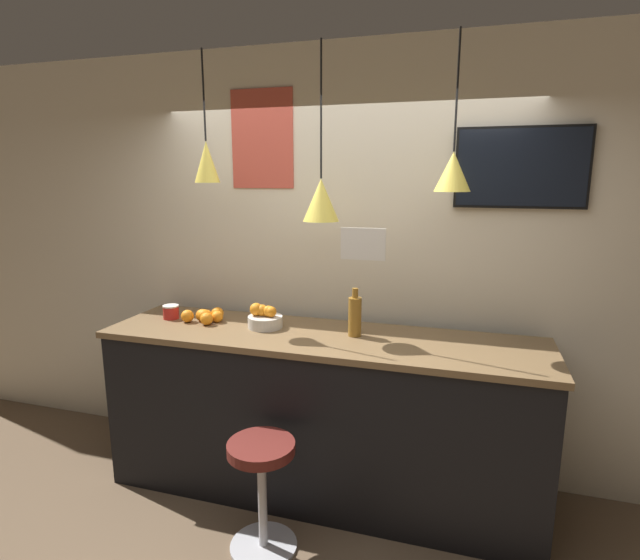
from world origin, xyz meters
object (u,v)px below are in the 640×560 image
bar_stool (262,475)px  spread_jar (171,312)px  juice_bottle (355,316)px  fruit_bowl (265,318)px  mounted_tv (521,168)px

bar_stool → spread_jar: (-0.94, 0.65, 0.68)m
bar_stool → juice_bottle: bearing=60.9°
fruit_bowl → spread_jar: size_ratio=2.07×
juice_bottle → spread_jar: bearing=180.0°
fruit_bowl → mounted_tv: (1.52, 0.37, 0.96)m
juice_bottle → fruit_bowl: bearing=-180.0°
fruit_bowl → spread_jar: fruit_bowl is taller
spread_jar → mounted_tv: mounted_tv is taller
spread_jar → juice_bottle: bearing=0.0°
juice_bottle → bar_stool: bearing=-119.1°
juice_bottle → spread_jar: size_ratio=2.78×
spread_jar → mounted_tv: (2.22, 0.37, 0.97)m
mounted_tv → juice_bottle: bearing=-158.1°
juice_bottle → mounted_tv: mounted_tv is taller
spread_jar → fruit_bowl: bearing=-0.0°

